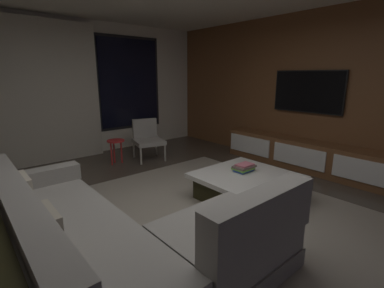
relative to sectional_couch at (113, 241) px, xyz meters
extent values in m
plane|color=#473D33|center=(0.96, 0.20, -0.29)|extent=(9.20, 9.20, 0.00)
cube|color=silver|center=(0.96, 3.86, 1.06)|extent=(6.60, 0.12, 2.70)
cube|color=black|center=(2.26, 3.79, 1.16)|extent=(1.52, 0.02, 2.02)
cube|color=black|center=(2.26, 3.78, 1.16)|extent=(1.40, 0.03, 1.90)
cube|color=beige|center=(0.41, 3.68, 1.01)|extent=(2.10, 0.12, 2.60)
cube|color=brown|center=(4.02, 0.20, 1.06)|extent=(0.12, 7.80, 2.70)
cube|color=gray|center=(1.31, 0.10, -0.28)|extent=(3.20, 3.80, 0.01)
cube|color=gray|center=(-0.24, 0.23, -0.20)|extent=(0.90, 2.50, 0.18)
cube|color=#9E9991|center=(-0.24, 0.23, 0.01)|extent=(0.86, 2.42, 0.24)
cube|color=#9E9991|center=(-0.59, 0.23, 0.33)|extent=(0.20, 2.50, 0.40)
cube|color=#9E9991|center=(-0.24, 1.38, 0.22)|extent=(0.90, 0.20, 0.18)
cube|color=gray|center=(0.74, -0.57, -0.20)|extent=(1.10, 0.90, 0.18)
cube|color=#9E9991|center=(0.74, -0.57, 0.01)|extent=(1.07, 0.86, 0.24)
cube|color=#9E9991|center=(0.74, -0.92, 0.33)|extent=(1.10, 0.20, 0.40)
cube|color=beige|center=(-0.47, 0.78, 0.29)|extent=(0.10, 0.36, 0.36)
cube|color=#B2A893|center=(-0.47, -0.07, 0.29)|extent=(0.10, 0.36, 0.36)
cube|color=black|center=(1.95, 0.16, -0.14)|extent=(1.00, 1.00, 0.30)
cube|color=white|center=(1.95, 0.16, 0.04)|extent=(1.16, 1.16, 0.06)
cube|color=blue|center=(2.04, 0.29, 0.08)|extent=(0.25, 0.17, 0.03)
cube|color=#7DD348|center=(2.03, 0.29, 0.11)|extent=(0.26, 0.21, 0.03)
cube|color=#695A4F|center=(2.03, 0.27, 0.14)|extent=(0.30, 0.19, 0.03)
cube|color=#CF6A7B|center=(2.04, 0.27, 0.16)|extent=(0.23, 0.16, 0.02)
cylinder|color=#B2ADA0|center=(2.15, 2.30, -0.11)|extent=(0.04, 0.04, 0.36)
cylinder|color=#B2ADA0|center=(1.69, 2.42, -0.11)|extent=(0.04, 0.04, 0.36)
cylinder|color=#B2ADA0|center=(2.27, 2.79, -0.11)|extent=(0.04, 0.04, 0.36)
cylinder|color=#B2ADA0|center=(1.81, 2.91, -0.11)|extent=(0.04, 0.04, 0.36)
cube|color=#9E9991|center=(1.98, 2.60, 0.07)|extent=(0.66, 0.68, 0.08)
cube|color=#9E9991|center=(2.04, 2.84, 0.30)|extent=(0.49, 0.20, 0.38)
cylinder|color=red|center=(1.26, 2.75, -0.06)|extent=(0.03, 0.03, 0.46)
cylinder|color=red|center=(1.46, 2.75, -0.06)|extent=(0.03, 0.03, 0.46)
cylinder|color=red|center=(1.36, 2.85, -0.06)|extent=(0.03, 0.03, 0.46)
cylinder|color=red|center=(1.36, 2.75, 0.16)|extent=(0.32, 0.32, 0.02)
cube|color=brown|center=(3.74, 0.30, -0.03)|extent=(0.44, 3.10, 0.52)
cube|color=white|center=(3.51, -0.75, 0.00)|extent=(0.02, 0.93, 0.33)
cube|color=white|center=(3.51, 0.30, 0.00)|extent=(0.02, 0.93, 0.33)
cube|color=white|center=(3.51, 1.34, 0.00)|extent=(0.02, 0.93, 0.33)
cube|color=black|center=(3.70, -0.55, -0.17)|extent=(0.33, 0.68, 0.19)
cube|color=#6F4465|center=(3.70, -0.81, -0.19)|extent=(0.03, 0.04, 0.15)
cube|color=#60614F|center=(3.70, -0.74, -0.19)|extent=(0.03, 0.04, 0.15)
cube|color=gray|center=(3.70, -0.67, -0.19)|extent=(0.03, 0.04, 0.15)
cube|color=#68BD77|center=(3.70, -0.59, -0.19)|extent=(0.03, 0.04, 0.16)
cube|color=#93725E|center=(3.70, -0.52, -0.18)|extent=(0.03, 0.04, 0.17)
cube|color=slate|center=(3.70, -0.44, -0.18)|extent=(0.03, 0.04, 0.18)
cube|color=#A9C667|center=(3.70, -0.37, -0.19)|extent=(0.03, 0.04, 0.15)
cube|color=#8D9E90|center=(3.70, -0.29, -0.18)|extent=(0.03, 0.04, 0.16)
cube|color=black|center=(3.91, 0.45, 1.06)|extent=(0.04, 1.26, 0.73)
cube|color=black|center=(3.91, 0.45, 1.06)|extent=(0.05, 1.22, 0.69)
camera|label=1|loc=(-0.84, -1.99, 1.34)|focal=26.15mm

